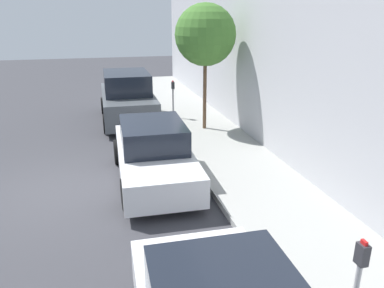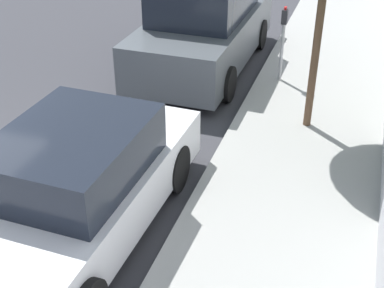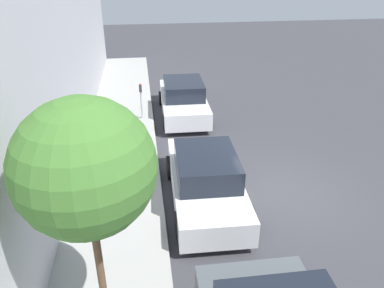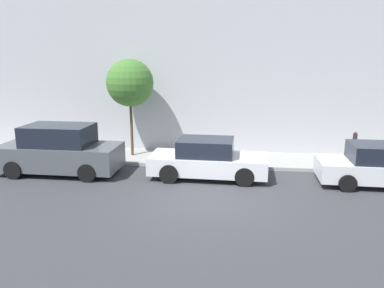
{
  "view_description": "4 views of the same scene",
  "coord_description": "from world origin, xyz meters",
  "px_view_note": "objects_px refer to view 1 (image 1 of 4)",
  "views": [
    {
      "loc": [
        1.03,
        -8.98,
        4.17
      ],
      "look_at": [
        3.27,
        -0.21,
        1.0
      ],
      "focal_mm": 35.0,
      "sensor_mm": 36.0,
      "label": 1
    },
    {
      "loc": [
        5.44,
        -4.62,
        4.69
      ],
      "look_at": [
        3.51,
        1.17,
        1.0
      ],
      "focal_mm": 50.0,
      "sensor_mm": 36.0,
      "label": 2
    },
    {
      "loc": [
        3.87,
        8.58,
        6.22
      ],
      "look_at": [
        2.47,
        -1.55,
        1.0
      ],
      "focal_mm": 35.0,
      "sensor_mm": 36.0,
      "label": 3
    },
    {
      "loc": [
        -11.63,
        -1.01,
        4.61
      ],
      "look_at": [
        3.7,
        0.86,
        1.0
      ],
      "focal_mm": 35.0,
      "sensor_mm": 36.0,
      "label": 4
    }
  ],
  "objects_px": {
    "parked_sedan_second": "(154,153)",
    "parking_meter_far": "(173,95)",
    "parking_meter_near": "(358,280)",
    "parked_suv_third": "(127,98)",
    "street_tree": "(205,35)"
  },
  "relations": [
    {
      "from": "parked_sedan_second",
      "to": "parking_meter_far",
      "type": "distance_m",
      "value": 5.7
    },
    {
      "from": "parking_meter_far",
      "to": "parking_meter_near",
      "type": "bearing_deg",
      "value": -90.0
    },
    {
      "from": "parked_suv_third",
      "to": "street_tree",
      "type": "distance_m",
      "value": 4.26
    },
    {
      "from": "parking_meter_far",
      "to": "parked_sedan_second",
      "type": "bearing_deg",
      "value": -106.7
    },
    {
      "from": "parking_meter_far",
      "to": "street_tree",
      "type": "distance_m",
      "value": 3.07
    },
    {
      "from": "parked_sedan_second",
      "to": "parking_meter_far",
      "type": "height_order",
      "value": "parking_meter_far"
    },
    {
      "from": "parked_suv_third",
      "to": "parking_meter_near",
      "type": "xyz_separation_m",
      "value": [
        1.78,
        -11.83,
        0.12
      ]
    },
    {
      "from": "parked_sedan_second",
      "to": "parking_meter_near",
      "type": "height_order",
      "value": "parking_meter_near"
    },
    {
      "from": "parked_sedan_second",
      "to": "parked_suv_third",
      "type": "xyz_separation_m",
      "value": [
        -0.14,
        5.94,
        0.21
      ]
    },
    {
      "from": "parking_meter_far",
      "to": "parked_suv_third",
      "type": "bearing_deg",
      "value": 164.54
    },
    {
      "from": "parking_meter_near",
      "to": "street_tree",
      "type": "relative_size",
      "value": 0.34
    },
    {
      "from": "street_tree",
      "to": "parking_meter_far",
      "type": "bearing_deg",
      "value": 114.84
    },
    {
      "from": "parking_meter_near",
      "to": "parking_meter_far",
      "type": "xyz_separation_m",
      "value": [
        0.0,
        11.34,
        0.02
      ]
    },
    {
      "from": "parked_sedan_second",
      "to": "parking_meter_far",
      "type": "relative_size",
      "value": 3.02
    },
    {
      "from": "parking_meter_near",
      "to": "street_tree",
      "type": "xyz_separation_m",
      "value": [
        0.81,
        9.59,
        2.41
      ]
    }
  ]
}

